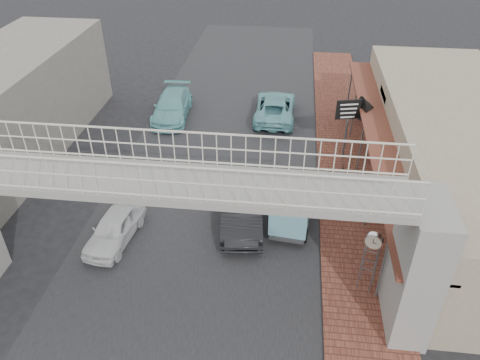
% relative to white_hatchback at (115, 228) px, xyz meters
% --- Properties ---
extents(ground, '(120.00, 120.00, 0.00)m').
position_rel_white_hatchback_xyz_m(ground, '(3.37, 1.04, -0.62)').
color(ground, black).
rests_on(ground, ground).
extents(road_strip, '(10.00, 60.00, 0.01)m').
position_rel_white_hatchback_xyz_m(road_strip, '(3.37, 1.04, -0.61)').
color(road_strip, black).
rests_on(road_strip, ground).
extents(sidewalk, '(3.00, 40.00, 0.10)m').
position_rel_white_hatchback_xyz_m(sidewalk, '(9.87, 4.04, -0.57)').
color(sidewalk, brown).
rests_on(sidewalk, ground).
extents(shophouse_row, '(7.20, 18.00, 4.00)m').
position_rel_white_hatchback_xyz_m(shophouse_row, '(14.34, 5.04, 1.39)').
color(shophouse_row, gray).
rests_on(shophouse_row, ground).
extents(footbridge, '(16.40, 2.40, 6.34)m').
position_rel_white_hatchback_xyz_m(footbridge, '(3.37, -2.96, 2.56)').
color(footbridge, gray).
rests_on(footbridge, ground).
extents(building_far_left, '(5.00, 14.00, 5.00)m').
position_rel_white_hatchback_xyz_m(building_far_left, '(-7.63, 7.04, 1.88)').
color(building_far_left, gray).
rests_on(building_far_left, ground).
extents(white_hatchback, '(1.88, 3.77, 1.23)m').
position_rel_white_hatchback_xyz_m(white_hatchback, '(0.00, 0.00, 0.00)').
color(white_hatchback, silver).
rests_on(white_hatchback, ground).
extents(dark_sedan, '(2.24, 5.04, 1.61)m').
position_rel_white_hatchback_xyz_m(dark_sedan, '(4.99, 1.87, 0.19)').
color(dark_sedan, black).
rests_on(dark_sedan, ground).
extents(angkot_curb, '(2.32, 5.02, 1.39)m').
position_rel_white_hatchback_xyz_m(angkot_curb, '(5.87, 11.95, 0.08)').
color(angkot_curb, '#69B0B7').
rests_on(angkot_curb, ground).
extents(angkot_far, '(2.32, 5.05, 1.43)m').
position_rel_white_hatchback_xyz_m(angkot_far, '(-0.34, 11.34, 0.10)').
color(angkot_far, '#69B2B6').
rests_on(angkot_far, ground).
extents(angkot_van, '(1.94, 3.62, 1.70)m').
position_rel_white_hatchback_xyz_m(angkot_van, '(7.16, 2.00, 0.46)').
color(angkot_van, black).
rests_on(angkot_van, ground).
extents(motorcycle_near, '(1.64, 0.70, 0.84)m').
position_rel_white_hatchback_xyz_m(motorcycle_near, '(9.08, 5.35, -0.10)').
color(motorcycle_near, black).
rests_on(motorcycle_near, sidewalk).
extents(motorcycle_far, '(1.67, 0.97, 0.97)m').
position_rel_white_hatchback_xyz_m(motorcycle_far, '(10.53, 12.20, -0.03)').
color(motorcycle_far, black).
rests_on(motorcycle_far, sidewalk).
extents(street_clock, '(0.65, 0.62, 2.50)m').
position_rel_white_hatchback_xyz_m(street_clock, '(9.91, -1.53, 1.56)').
color(street_clock, '#59595B').
rests_on(street_clock, sidewalk).
extents(arrow_sign, '(2.06, 1.36, 3.43)m').
position_rel_white_hatchback_xyz_m(arrow_sign, '(10.50, 7.63, 2.25)').
color(arrow_sign, '#59595B').
rests_on(arrow_sign, sidewalk).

